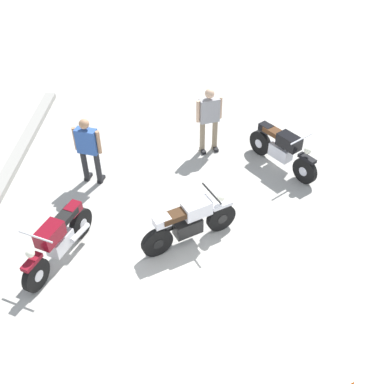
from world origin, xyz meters
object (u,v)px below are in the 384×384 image
Objects in this scene: motorcycle_silver_cruiser at (189,222)px; person_in_gray_shirt at (209,116)px; motorcycle_maroon_cruiser at (58,240)px; person_in_blue_shirt at (88,147)px; motorcycle_black_cruiser at (282,149)px.

person_in_gray_shirt reaches higher than motorcycle_silver_cruiser.
motorcycle_maroon_cruiser is at bearing -56.70° from person_in_gray_shirt.
motorcycle_maroon_cruiser is 4.75m from person_in_gray_shirt.
person_in_gray_shirt is 1.02× the size of person_in_blue_shirt.
person_in_gray_shirt is (3.24, -0.36, 0.46)m from motorcycle_silver_cruiser.
person_in_blue_shirt is (-1.37, 2.68, -0.03)m from person_in_gray_shirt.
person_in_gray_shirt is 3.01m from person_in_blue_shirt.
person_in_gray_shirt is (3.79, -2.82, 0.46)m from motorcycle_maroon_cruiser.
motorcycle_silver_cruiser is (-2.57, 2.12, 0.00)m from motorcycle_black_cruiser.
person_in_gray_shirt is at bearing 52.93° from motorcycle_silver_cruiser.
motorcycle_silver_cruiser is at bearing -79.70° from motorcycle_black_cruiser.
person_in_gray_shirt reaches higher than motorcycle_maroon_cruiser.
motorcycle_black_cruiser is at bearing 49.20° from person_in_gray_shirt.
person_in_blue_shirt is (1.87, 2.32, 0.44)m from motorcycle_silver_cruiser.
motorcycle_maroon_cruiser is 1.07× the size of motorcycle_silver_cruiser.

